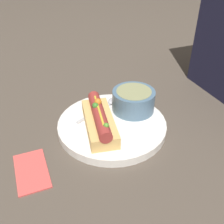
# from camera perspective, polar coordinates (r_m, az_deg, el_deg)

# --- Properties ---
(ground_plane) EXTENTS (4.00, 4.00, 0.00)m
(ground_plane) POSITION_cam_1_polar(r_m,az_deg,el_deg) (0.62, 0.00, -3.60)
(ground_plane) COLOR #4C4238
(dinner_plate) EXTENTS (0.25, 0.25, 0.02)m
(dinner_plate) POSITION_cam_1_polar(r_m,az_deg,el_deg) (0.61, 0.00, -2.90)
(dinner_plate) COLOR white
(dinner_plate) RESTS_ON ground_plane
(hot_dog) EXTENTS (0.16, 0.09, 0.06)m
(hot_dog) POSITION_cam_1_polar(r_m,az_deg,el_deg) (0.57, -2.78, -1.76)
(hot_dog) COLOR #DBAD60
(hot_dog) RESTS_ON dinner_plate
(soup_bowl) EXTENTS (0.10, 0.10, 0.05)m
(soup_bowl) POSITION_cam_1_polar(r_m,az_deg,el_deg) (0.63, 4.70, 2.68)
(soup_bowl) COLOR slate
(soup_bowl) RESTS_ON dinner_plate
(spoon) EXTENTS (0.08, 0.14, 0.01)m
(spoon) POSITION_cam_1_polar(r_m,az_deg,el_deg) (0.66, -0.60, 1.84)
(spoon) COLOR #B7B7BC
(spoon) RESTS_ON dinner_plate
(napkin) EXTENTS (0.11, 0.06, 0.01)m
(napkin) POSITION_cam_1_polar(r_m,az_deg,el_deg) (0.54, -17.13, -12.04)
(napkin) COLOR #E04C47
(napkin) RESTS_ON ground_plane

